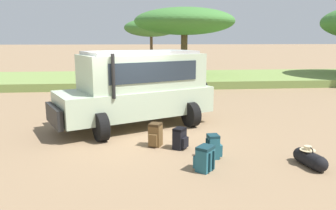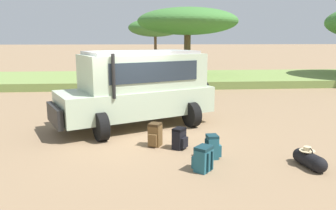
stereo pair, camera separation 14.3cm
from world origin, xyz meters
The scene contains 10 objects.
ground_plane centered at (0.00, 0.00, 0.00)m, with size 320.00×320.00×0.00m, color #8C7051.
grass_bank centered at (0.00, 11.92, 0.22)m, with size 120.00×7.00×0.44m.
safari_vehicle centered at (0.23, 1.01, 1.29)m, with size 5.37×3.87×2.44m.
backpack_beside_front_wheel centered at (1.27, -1.43, 0.27)m, with size 0.44×0.44×0.55m.
backpack_cluster_center centered at (0.64, -1.16, 0.30)m, with size 0.41×0.47×0.62m.
backpack_near_rear_wheel centered at (1.61, -2.92, 0.27)m, with size 0.50×0.49×0.55m.
backpack_outermost centered at (1.97, -2.19, 0.28)m, with size 0.38×0.33×0.58m.
duffel_bag_low_black_case centered at (4.01, -2.93, 0.18)m, with size 0.45×0.96×0.45m.
acacia_tree_far_left centered at (2.01, 28.58, 4.03)m, with size 6.14×5.72×5.05m.
acacia_tree_left_mid centered at (3.35, 11.98, 3.90)m, with size 6.46×6.41×4.78m.
Camera 2 is at (0.30, -9.53, 2.82)m, focal length 35.00 mm.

